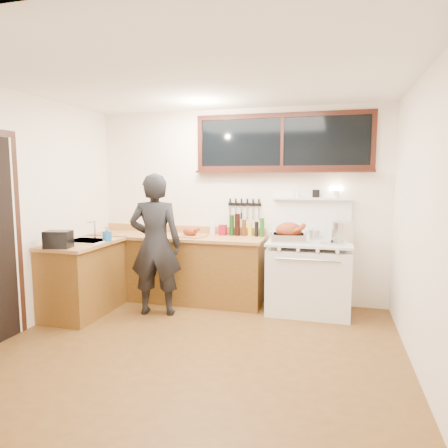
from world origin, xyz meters
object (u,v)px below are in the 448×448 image
(vintage_stove, at_px, (309,275))
(roast_turkey, at_px, (289,234))
(cutting_board, at_px, (190,233))
(man, at_px, (156,245))

(vintage_stove, xyz_separation_m, roast_turkey, (-0.25, -0.11, 0.53))
(cutting_board, relative_size, roast_turkey, 0.97)
(vintage_stove, xyz_separation_m, man, (-1.82, -0.57, 0.40))
(vintage_stove, height_order, cutting_board, vintage_stove)
(man, height_order, cutting_board, man)
(vintage_stove, relative_size, cutting_board, 3.55)
(vintage_stove, height_order, man, man)
(cutting_board, distance_m, roast_turkey, 1.31)
(roast_turkey, bearing_deg, vintage_stove, 24.82)
(man, bearing_deg, vintage_stove, 17.34)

